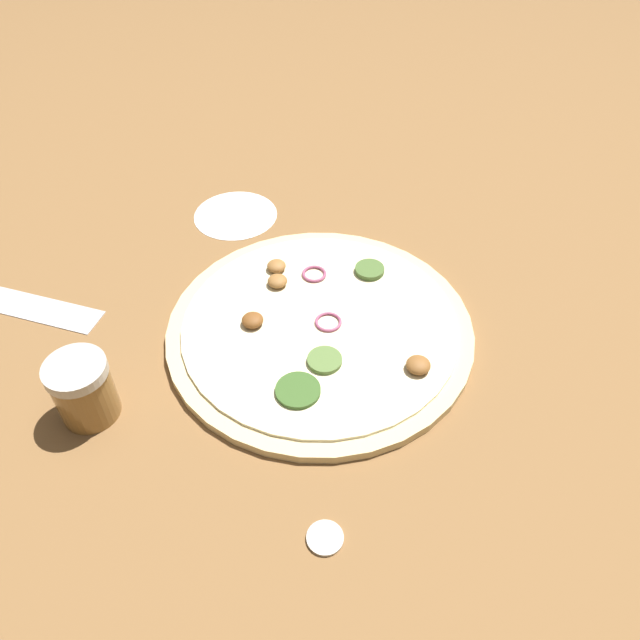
# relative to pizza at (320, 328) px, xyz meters

# --- Properties ---
(ground_plane) EXTENTS (3.00, 3.00, 0.00)m
(ground_plane) POSITION_rel_pizza_xyz_m (-0.00, 0.00, -0.01)
(ground_plane) COLOR brown
(pizza) EXTENTS (0.37, 0.37, 0.03)m
(pizza) POSITION_rel_pizza_xyz_m (0.00, 0.00, 0.00)
(pizza) COLOR beige
(pizza) RESTS_ON ground_plane
(spice_jar) EXTENTS (0.06, 0.06, 0.08)m
(spice_jar) POSITION_rel_pizza_xyz_m (0.25, 0.10, 0.03)
(spice_jar) COLOR olive
(spice_jar) RESTS_ON ground_plane
(loose_cap) EXTENTS (0.03, 0.03, 0.01)m
(loose_cap) POSITION_rel_pizza_xyz_m (0.02, 0.26, -0.00)
(loose_cap) COLOR beige
(loose_cap) RESTS_ON ground_plane
(flour_patch) EXTENTS (0.12, 0.12, 0.00)m
(flour_patch) POSITION_rel_pizza_xyz_m (0.10, -0.25, -0.01)
(flour_patch) COLOR white
(flour_patch) RESTS_ON ground_plane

